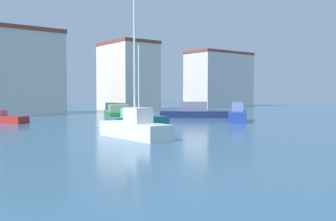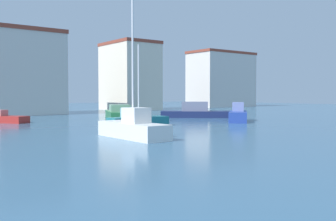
{
  "view_description": "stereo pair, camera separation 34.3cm",
  "coord_description": "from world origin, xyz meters",
  "px_view_note": "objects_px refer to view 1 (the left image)",
  "views": [
    {
      "loc": [
        1.18,
        -5.49,
        2.62
      ],
      "look_at": [
        21.66,
        20.88,
        1.18
      ],
      "focal_mm": 41.09,
      "sensor_mm": 36.0,
      "label": 1
    },
    {
      "loc": [
        1.45,
        -5.69,
        2.62
      ],
      "look_at": [
        21.66,
        20.88,
        1.18
      ],
      "focal_mm": 41.09,
      "sensor_mm": 36.0,
      "label": 2
    }
  ],
  "objects_px": {
    "sailboat_white_near_pier": "(135,127)",
    "motorboat_navy_center_channel": "(198,112)",
    "sailboat_teal_far_left": "(138,119)",
    "motorboat_green_outer_mooring": "(118,113)",
    "motorboat_blue_mid_harbor": "(238,115)"
  },
  "relations": [
    {
      "from": "motorboat_blue_mid_harbor",
      "to": "motorboat_green_outer_mooring",
      "type": "bearing_deg",
      "value": 123.81
    },
    {
      "from": "motorboat_green_outer_mooring",
      "to": "motorboat_navy_center_channel",
      "type": "distance_m",
      "value": 8.92
    },
    {
      "from": "sailboat_teal_far_left",
      "to": "motorboat_green_outer_mooring",
      "type": "distance_m",
      "value": 10.41
    },
    {
      "from": "motorboat_blue_mid_harbor",
      "to": "sailboat_white_near_pier",
      "type": "distance_m",
      "value": 16.42
    },
    {
      "from": "sailboat_teal_far_left",
      "to": "motorboat_blue_mid_harbor",
      "type": "height_order",
      "value": "sailboat_teal_far_left"
    },
    {
      "from": "motorboat_green_outer_mooring",
      "to": "motorboat_navy_center_channel",
      "type": "bearing_deg",
      "value": -22.71
    },
    {
      "from": "sailboat_teal_far_left",
      "to": "motorboat_navy_center_channel",
      "type": "xyz_separation_m",
      "value": [
        12.1,
        6.22,
        -0.04
      ]
    },
    {
      "from": "motorboat_green_outer_mooring",
      "to": "motorboat_navy_center_channel",
      "type": "relative_size",
      "value": 0.97
    },
    {
      "from": "motorboat_blue_mid_harbor",
      "to": "sailboat_white_near_pier",
      "type": "height_order",
      "value": "sailboat_white_near_pier"
    },
    {
      "from": "sailboat_white_near_pier",
      "to": "motorboat_navy_center_channel",
      "type": "height_order",
      "value": "sailboat_white_near_pier"
    },
    {
      "from": "sailboat_white_near_pier",
      "to": "motorboat_navy_center_channel",
      "type": "relative_size",
      "value": 1.0
    },
    {
      "from": "sailboat_teal_far_left",
      "to": "motorboat_green_outer_mooring",
      "type": "height_order",
      "value": "sailboat_teal_far_left"
    },
    {
      "from": "motorboat_navy_center_channel",
      "to": "sailboat_white_near_pier",
      "type": "bearing_deg",
      "value": -142.47
    },
    {
      "from": "sailboat_white_near_pier",
      "to": "motorboat_green_outer_mooring",
      "type": "distance_m",
      "value": 18.24
    },
    {
      "from": "sailboat_teal_far_left",
      "to": "sailboat_white_near_pier",
      "type": "height_order",
      "value": "sailboat_white_near_pier"
    }
  ]
}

